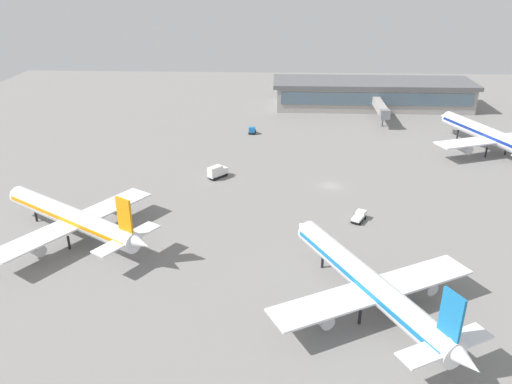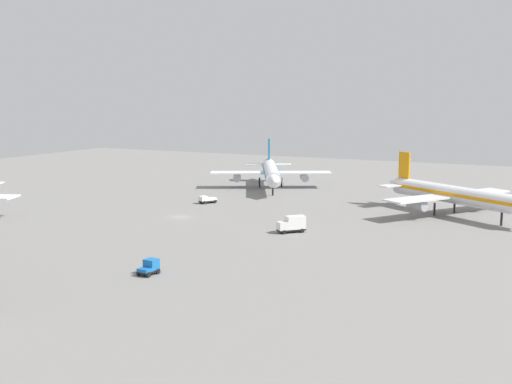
{
  "view_description": "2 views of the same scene",
  "coord_description": "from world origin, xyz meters",
  "px_view_note": "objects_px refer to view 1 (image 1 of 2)",
  "views": [
    {
      "loc": [
        13.83,
        117.46,
        51.07
      ],
      "look_at": [
        18.38,
        12.34,
        3.56
      ],
      "focal_mm": 35.7,
      "sensor_mm": 36.0,
      "label": 1
    },
    {
      "loc": [
        79.57,
        -119.91,
        26.99
      ],
      "look_at": [
        16.18,
        5.57,
        5.98
      ],
      "focal_mm": 45.47,
      "sensor_mm": 36.0,
      "label": 2
    }
  ],
  "objects_px": {
    "pushback_tractor": "(359,216)",
    "baggage_tug": "(252,130)",
    "airplane_at_gate": "(492,136)",
    "airplane_distant": "(72,217)",
    "catering_truck": "(217,172)",
    "airplane_taxiing": "(369,283)"
  },
  "relations": [
    {
      "from": "airplane_at_gate",
      "to": "catering_truck",
      "type": "xyz_separation_m",
      "value": [
        77.58,
        22.18,
        -3.5
      ]
    },
    {
      "from": "airplane_at_gate",
      "to": "catering_truck",
      "type": "bearing_deg",
      "value": 85.49
    },
    {
      "from": "pushback_tractor",
      "to": "baggage_tug",
      "type": "distance_m",
      "value": 65.79
    },
    {
      "from": "airplane_at_gate",
      "to": "airplane_taxiing",
      "type": "height_order",
      "value": "airplane_at_gate"
    },
    {
      "from": "airplane_distant",
      "to": "pushback_tractor",
      "type": "bearing_deg",
      "value": -137.19
    },
    {
      "from": "pushback_tractor",
      "to": "airplane_distant",
      "type": "bearing_deg",
      "value": 128.81
    },
    {
      "from": "airplane_distant",
      "to": "catering_truck",
      "type": "bearing_deg",
      "value": -94.56
    },
    {
      "from": "airplane_at_gate",
      "to": "catering_truck",
      "type": "relative_size",
      "value": 8.32
    },
    {
      "from": "pushback_tractor",
      "to": "catering_truck",
      "type": "xyz_separation_m",
      "value": [
        33.4,
        -22.6,
        0.73
      ]
    },
    {
      "from": "airplane_distant",
      "to": "catering_truck",
      "type": "distance_m",
      "value": 41.7
    },
    {
      "from": "airplane_taxiing",
      "to": "catering_truck",
      "type": "relative_size",
      "value": 7.52
    },
    {
      "from": "airplane_distant",
      "to": "catering_truck",
      "type": "height_order",
      "value": "airplane_distant"
    },
    {
      "from": "airplane_at_gate",
      "to": "airplane_taxiing",
      "type": "distance_m",
      "value": 89.37
    },
    {
      "from": "airplane_at_gate",
      "to": "pushback_tractor",
      "type": "bearing_deg",
      "value": 114.92
    },
    {
      "from": "airplane_at_gate",
      "to": "baggage_tug",
      "type": "xyz_separation_m",
      "value": [
        70.42,
        -15.56,
        -4.04
      ]
    },
    {
      "from": "airplane_taxiing",
      "to": "catering_truck",
      "type": "distance_m",
      "value": 61.73
    },
    {
      "from": "baggage_tug",
      "to": "catering_truck",
      "type": "height_order",
      "value": "catering_truck"
    },
    {
      "from": "airplane_at_gate",
      "to": "baggage_tug",
      "type": "distance_m",
      "value": 72.23
    },
    {
      "from": "airplane_at_gate",
      "to": "airplane_taxiing",
      "type": "bearing_deg",
      "value": 127.6
    },
    {
      "from": "airplane_taxiing",
      "to": "catering_truck",
      "type": "height_order",
      "value": "airplane_taxiing"
    },
    {
      "from": "airplane_at_gate",
      "to": "pushback_tractor",
      "type": "height_order",
      "value": "airplane_at_gate"
    },
    {
      "from": "airplane_distant",
      "to": "catering_truck",
      "type": "relative_size",
      "value": 7.09
    }
  ]
}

